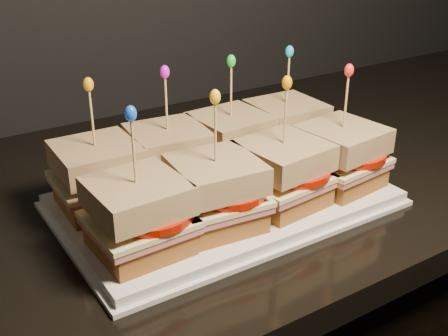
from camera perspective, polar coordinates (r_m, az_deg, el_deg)
granite_slab at (r=0.98m, az=11.26°, el=1.95°), size 2.27×0.64×0.04m
platter at (r=0.73m, az=0.00°, el=-3.25°), size 0.41×0.25×0.02m
platter_rim at (r=0.74m, az=0.00°, el=-3.66°), size 0.42×0.26×0.01m
sandwich_0_bread_bot at (r=0.71m, az=-12.46°, el=-2.77°), size 0.10×0.10×0.03m
sandwich_0_ham at (r=0.71m, az=-12.59°, el=-1.56°), size 0.10×0.10×0.01m
sandwich_0_cheese at (r=0.70m, az=-12.64°, el=-1.05°), size 0.11×0.10×0.01m
sandwich_0_tomato at (r=0.70m, az=-11.61°, el=-0.45°), size 0.09×0.09×0.01m
sandwich_0_bread_top at (r=0.69m, az=-12.86°, el=1.04°), size 0.10×0.10×0.03m
sandwich_0_pick at (r=0.67m, az=-13.23°, el=4.61°), size 0.00×0.00×0.09m
sandwich_0_frill at (r=0.66m, az=-13.62°, el=8.26°), size 0.01×0.01×0.02m
sandwich_1_bread_bot at (r=0.75m, az=-5.55°, el=-0.93°), size 0.10×0.10×0.03m
sandwich_1_ham at (r=0.74m, az=-5.60°, el=0.24°), size 0.11×0.11×0.01m
sandwich_1_cheese at (r=0.74m, az=-5.62°, el=0.74°), size 0.11×0.11×0.01m
sandwich_1_tomato at (r=0.73m, az=-4.60°, el=1.32°), size 0.09×0.09×0.01m
sandwich_1_bread_top at (r=0.73m, az=-5.72°, el=2.75°), size 0.10×0.10×0.03m
sandwich_1_pick at (r=0.71m, az=-5.88°, el=6.19°), size 0.00×0.00×0.09m
sandwich_1_frill at (r=0.70m, az=-6.04°, el=9.69°), size 0.01×0.01×0.02m
sandwich_2_bread_bot at (r=0.79m, az=0.68°, el=0.74°), size 0.10×0.10×0.03m
sandwich_2_ham at (r=0.78m, az=0.69°, el=1.86°), size 0.11×0.10×0.01m
sandwich_2_cheese at (r=0.78m, az=0.69°, el=2.33°), size 0.11×0.10×0.01m
sandwich_2_tomato at (r=0.78m, az=1.67°, el=2.88°), size 0.09×0.09×0.01m
sandwich_2_bread_top at (r=0.77m, az=0.70°, el=4.25°), size 0.10×0.10×0.03m
sandwich_2_pick at (r=0.76m, az=0.72°, el=7.52°), size 0.00×0.00×0.09m
sandwich_2_frill at (r=0.74m, az=0.74°, el=10.82°), size 0.01×0.01×0.02m
sandwich_3_bread_bot at (r=0.84m, az=6.20°, el=2.21°), size 0.10×0.10×0.03m
sandwich_3_ham at (r=0.84m, az=6.25°, el=3.27°), size 0.10×0.10×0.01m
sandwich_3_cheese at (r=0.84m, az=6.27°, el=3.72°), size 0.11×0.10×0.01m
sandwich_3_tomato at (r=0.84m, az=7.20°, el=4.22°), size 0.09×0.09×0.01m
sandwich_3_bread_top at (r=0.83m, az=6.36°, el=5.53°), size 0.10×0.10×0.03m
sandwich_3_pick at (r=0.81m, az=6.52°, el=8.60°), size 0.00×0.00×0.09m
sandwich_3_frill at (r=0.80m, az=6.68°, el=11.68°), size 0.01×0.01×0.02m
sandwich_4_bread_bot at (r=0.62m, az=-8.52°, el=-7.07°), size 0.10×0.10×0.03m
sandwich_4_ham at (r=0.61m, az=-8.62°, el=-5.73°), size 0.11×0.10×0.01m
sandwich_4_cheese at (r=0.61m, az=-8.66°, el=-5.16°), size 0.11×0.10×0.01m
sandwich_4_tomato at (r=0.60m, az=-7.43°, el=-4.49°), size 0.09×0.09×0.01m
sandwich_4_bread_top at (r=0.59m, az=-8.84°, el=-2.82°), size 0.10×0.10×0.03m
sandwich_4_pick at (r=0.57m, az=-9.14°, el=1.25°), size 0.00×0.00×0.09m
sandwich_4_frill at (r=0.56m, az=-9.45°, el=5.48°), size 0.01×0.01×0.02m
sandwich_5_bread_bot at (r=0.66m, az=-0.82°, el=-4.70°), size 0.10×0.10×0.03m
sandwich_5_ham at (r=0.65m, az=-0.83°, el=-3.41°), size 0.11×0.11×0.01m
sandwich_5_cheese at (r=0.65m, az=-0.84°, el=-2.86°), size 0.11×0.11×0.01m
sandwich_5_tomato at (r=0.64m, az=0.35°, el=-2.21°), size 0.09×0.09×0.01m
sandwich_5_bread_top at (r=0.63m, az=-0.85°, el=-0.62°), size 0.10×0.10×0.03m
sandwich_5_pick at (r=0.61m, az=-0.88°, el=3.25°), size 0.00×0.00×0.09m
sandwich_5_frill at (r=0.60m, az=-0.91°, el=7.24°), size 0.01×0.01×0.02m
sandwich_6_bread_bot at (r=0.71m, az=5.87°, el=-2.55°), size 0.10×0.10×0.03m
sandwich_6_ham at (r=0.70m, az=5.93°, el=-1.33°), size 0.11×0.11×0.01m
sandwich_6_cheese at (r=0.70m, az=5.96°, el=-0.82°), size 0.11×0.11×0.01m
sandwich_6_tomato at (r=0.70m, az=7.06°, el=-0.21°), size 0.09×0.09×0.01m
sandwich_6_bread_top at (r=0.68m, az=6.06°, el=1.30°), size 0.10×0.10×0.03m
sandwich_6_pick at (r=0.67m, az=6.24°, el=4.92°), size 0.00×0.00×0.09m
sandwich_6_frill at (r=0.65m, az=6.42°, el=8.62°), size 0.01×0.01×0.02m
sandwich_7_bread_bot at (r=0.77m, az=11.60°, el=-0.69°), size 0.10×0.10×0.03m
sandwich_7_ham at (r=0.76m, az=11.70°, el=0.46°), size 0.11×0.11×0.01m
sandwich_7_cheese at (r=0.76m, az=11.75°, el=0.94°), size 0.11×0.11×0.01m
sandwich_7_tomato at (r=0.76m, az=12.77°, el=1.50°), size 0.09×0.09×0.01m
sandwich_7_bread_top at (r=0.75m, az=11.94°, el=2.91°), size 0.10×0.10×0.03m
sandwich_7_pick at (r=0.73m, az=12.26°, el=6.26°), size 0.00×0.00×0.09m
sandwich_7_frill at (r=0.72m, az=12.59°, el=9.66°), size 0.01×0.01×0.02m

